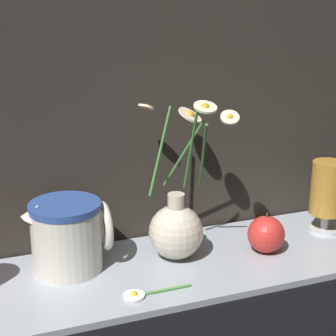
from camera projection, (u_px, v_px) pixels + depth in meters
ground_plane at (162, 272)px, 1.02m from camera, size 6.00×6.00×0.00m
shelf at (162, 269)px, 1.01m from camera, size 0.85×0.26×0.01m
vase_with_flowers at (177, 226)px, 1.03m from camera, size 0.17×0.15×0.29m
ceramic_pitcher at (68, 233)px, 0.98m from camera, size 0.15×0.13×0.14m
tea_glass at (328, 190)px, 1.13m from camera, size 0.07×0.07×0.15m
orange_fruit at (266, 234)px, 1.06m from camera, size 0.07×0.07×0.08m
loose_daisy at (142, 294)px, 0.91m from camera, size 0.12×0.04×0.01m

